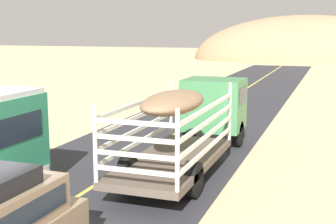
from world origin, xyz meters
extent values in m
cube|color=#3F7F4C|center=(2.25, 11.46, 1.82)|extent=(2.50, 2.20, 2.20)
cube|color=#192333|center=(2.25, 11.46, 2.27)|extent=(2.53, 1.54, 0.70)
cube|color=brown|center=(2.25, 6.06, 0.72)|extent=(2.50, 6.40, 0.24)
cylinder|color=silver|center=(1.06, 9.20, 1.94)|extent=(0.12, 0.12, 2.20)
cylinder|color=silver|center=(3.44, 9.20, 1.94)|extent=(0.12, 0.12, 2.20)
cylinder|color=silver|center=(1.06, 2.92, 1.94)|extent=(0.12, 0.12, 2.20)
cylinder|color=silver|center=(3.44, 2.92, 1.94)|extent=(0.12, 0.12, 2.20)
cube|color=silver|center=(1.04, 6.06, 1.28)|extent=(0.08, 6.30, 0.12)
cube|color=silver|center=(3.46, 6.06, 1.28)|extent=(0.08, 6.30, 0.12)
cube|color=silver|center=(2.25, 2.90, 1.28)|extent=(2.40, 0.08, 0.12)
cube|color=silver|center=(1.04, 6.06, 1.72)|extent=(0.08, 6.30, 0.12)
cube|color=silver|center=(3.46, 6.06, 1.72)|extent=(0.08, 6.30, 0.12)
cube|color=silver|center=(2.25, 2.90, 1.72)|extent=(2.40, 0.08, 0.12)
cube|color=silver|center=(1.04, 6.06, 2.16)|extent=(0.08, 6.30, 0.12)
cube|color=silver|center=(3.46, 6.06, 2.16)|extent=(0.08, 6.30, 0.12)
cube|color=silver|center=(2.25, 2.90, 2.16)|extent=(2.40, 0.08, 0.12)
cube|color=silver|center=(1.04, 6.06, 2.60)|extent=(0.08, 6.30, 0.12)
cube|color=silver|center=(3.46, 6.06, 2.60)|extent=(0.08, 6.30, 0.12)
cube|color=silver|center=(2.25, 2.90, 2.60)|extent=(2.40, 0.08, 0.12)
ellipsoid|color=#8C6B4C|center=(2.25, 6.06, 2.69)|extent=(1.75, 3.84, 0.70)
cylinder|color=black|center=(1.16, 11.46, 0.57)|extent=(0.32, 1.10, 1.10)
cylinder|color=black|center=(3.34, 11.46, 0.57)|extent=(0.32, 1.10, 1.10)
cylinder|color=black|center=(1.16, 4.78, 0.57)|extent=(0.32, 1.10, 1.10)
cylinder|color=black|center=(3.34, 4.78, 0.57)|extent=(0.32, 1.10, 1.10)
cylinder|color=black|center=(-1.51, 2.59, 0.52)|extent=(0.30, 1.00, 1.00)
ellipsoid|color=#997C5A|center=(2.17, 72.75, 0.00)|extent=(37.30, 20.69, 14.93)
camera|label=1|loc=(7.16, -8.15, 5.00)|focal=50.08mm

